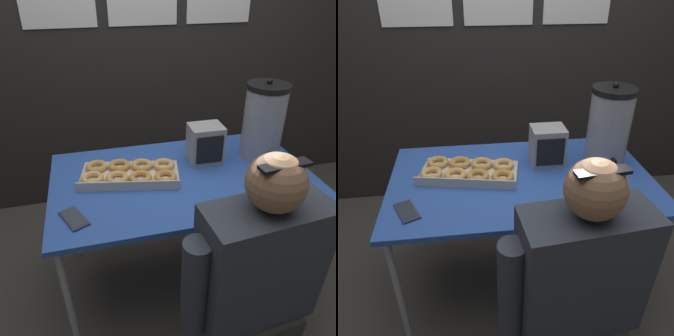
# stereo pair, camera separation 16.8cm
# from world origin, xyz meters

# --- Properties ---
(ground_plane) EXTENTS (12.00, 12.00, 0.00)m
(ground_plane) POSITION_xyz_m (0.00, 0.00, 0.00)
(ground_plane) COLOR #4C473F
(back_wall) EXTENTS (6.00, 0.11, 2.45)m
(back_wall) POSITION_xyz_m (0.00, 1.10, 1.23)
(back_wall) COLOR #282623
(back_wall) RESTS_ON ground
(folding_table) EXTENTS (1.36, 0.81, 0.78)m
(folding_table) POSITION_xyz_m (0.00, 0.00, 0.73)
(folding_table) COLOR #2D56B2
(folding_table) RESTS_ON ground
(donut_box) EXTENTS (0.55, 0.36, 0.05)m
(donut_box) POSITION_xyz_m (-0.27, 0.06, 0.80)
(donut_box) COLOR beige
(donut_box) RESTS_ON folding_table
(coffee_urn) EXTENTS (0.23, 0.26, 0.45)m
(coffee_urn) POSITION_xyz_m (0.49, 0.11, 0.99)
(coffee_urn) COLOR #939399
(coffee_urn) RESTS_ON folding_table
(cell_phone) EXTENTS (0.14, 0.17, 0.01)m
(cell_phone) POSITION_xyz_m (-0.56, -0.23, 0.78)
(cell_phone) COLOR #2D334C
(cell_phone) RESTS_ON folding_table
(space_heater) EXTENTS (0.18, 0.15, 0.22)m
(space_heater) POSITION_xyz_m (0.16, 0.13, 0.89)
(space_heater) COLOR #9E9E9E
(space_heater) RESTS_ON folding_table
(person_seated) EXTENTS (0.63, 0.29, 1.23)m
(person_seated) POSITION_xyz_m (0.12, -0.63, 0.57)
(person_seated) COLOR #33332D
(person_seated) RESTS_ON ground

